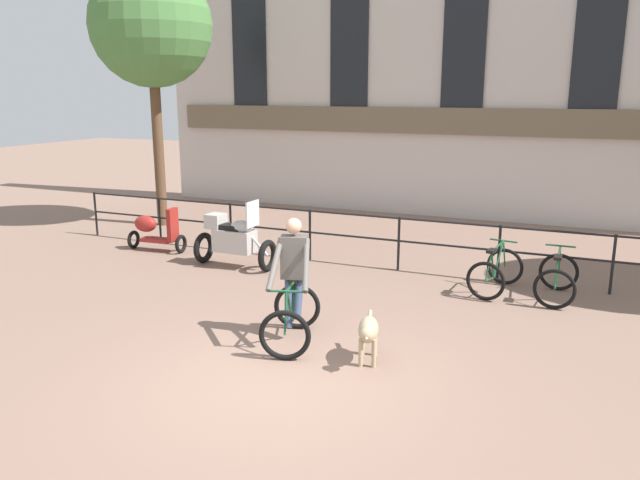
{
  "coord_description": "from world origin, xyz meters",
  "views": [
    {
      "loc": [
        3.25,
        -6.07,
        3.39
      ],
      "look_at": [
        -0.63,
        2.86,
        1.05
      ],
      "focal_mm": 35.0,
      "sensor_mm": 36.0,
      "label": 1
    }
  ],
  "objects_px": {
    "parked_motorcycle": "(234,239)",
    "parked_bicycle_near_lamp": "(496,272)",
    "dog": "(368,331)",
    "parked_bicycle_mid_left": "(557,279)",
    "cyclist_with_bike": "(292,287)",
    "parked_scooter": "(155,230)"
  },
  "relations": [
    {
      "from": "cyclist_with_bike",
      "to": "parked_bicycle_mid_left",
      "type": "distance_m",
      "value": 4.65
    },
    {
      "from": "dog",
      "to": "parked_bicycle_near_lamp",
      "type": "bearing_deg",
      "value": 57.55
    },
    {
      "from": "parked_motorcycle",
      "to": "parked_bicycle_mid_left",
      "type": "height_order",
      "value": "parked_motorcycle"
    },
    {
      "from": "cyclist_with_bike",
      "to": "parked_bicycle_mid_left",
      "type": "bearing_deg",
      "value": 28.05
    },
    {
      "from": "parked_bicycle_near_lamp",
      "to": "parked_scooter",
      "type": "height_order",
      "value": "parked_scooter"
    },
    {
      "from": "cyclist_with_bike",
      "to": "parked_bicycle_near_lamp",
      "type": "bearing_deg",
      "value": 38.17
    },
    {
      "from": "parked_bicycle_mid_left",
      "to": "parked_scooter",
      "type": "height_order",
      "value": "parked_scooter"
    },
    {
      "from": "parked_bicycle_near_lamp",
      "to": "parked_bicycle_mid_left",
      "type": "relative_size",
      "value": 1.08
    },
    {
      "from": "parked_motorcycle",
      "to": "parked_bicycle_mid_left",
      "type": "bearing_deg",
      "value": -84.2
    },
    {
      "from": "parked_scooter",
      "to": "cyclist_with_bike",
      "type": "bearing_deg",
      "value": -127.49
    },
    {
      "from": "parked_bicycle_mid_left",
      "to": "parked_scooter",
      "type": "relative_size",
      "value": 0.86
    },
    {
      "from": "parked_motorcycle",
      "to": "parked_bicycle_near_lamp",
      "type": "bearing_deg",
      "value": -83.38
    },
    {
      "from": "parked_motorcycle",
      "to": "parked_bicycle_near_lamp",
      "type": "xyz_separation_m",
      "value": [
        4.94,
        0.42,
        -0.2
      ]
    },
    {
      "from": "dog",
      "to": "parked_bicycle_near_lamp",
      "type": "distance_m",
      "value": 3.74
    },
    {
      "from": "parked_motorcycle",
      "to": "parked_bicycle_mid_left",
      "type": "distance_m",
      "value": 5.95
    },
    {
      "from": "parked_bicycle_mid_left",
      "to": "parked_bicycle_near_lamp",
      "type": "bearing_deg",
      "value": 0.4
    },
    {
      "from": "cyclist_with_bike",
      "to": "parked_motorcycle",
      "type": "relative_size",
      "value": 1.05
    },
    {
      "from": "parked_motorcycle",
      "to": "parked_scooter",
      "type": "bearing_deg",
      "value": 81.0
    },
    {
      "from": "cyclist_with_bike",
      "to": "parked_bicycle_near_lamp",
      "type": "relative_size",
      "value": 1.41
    },
    {
      "from": "cyclist_with_bike",
      "to": "parked_bicycle_mid_left",
      "type": "xyz_separation_m",
      "value": [
        3.26,
        3.29,
        -0.41
      ]
    },
    {
      "from": "parked_scooter",
      "to": "dog",
      "type": "bearing_deg",
      "value": -124.05
    },
    {
      "from": "dog",
      "to": "parked_motorcycle",
      "type": "xyz_separation_m",
      "value": [
        -3.88,
        3.16,
        0.14
      ]
    }
  ]
}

